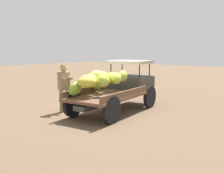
% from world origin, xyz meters
% --- Properties ---
extents(ground_plane, '(60.00, 60.00, 0.00)m').
position_xyz_m(ground_plane, '(0.00, 0.00, 0.00)').
color(ground_plane, brown).
extents(truck, '(4.56, 2.09, 1.88)m').
position_xyz_m(truck, '(0.48, -0.19, 0.96)').
color(truck, '#363430').
rests_on(truck, ground).
extents(farmer, '(0.53, 0.47, 1.77)m').
position_xyz_m(farmer, '(-0.91, 1.22, 1.01)').
color(farmer, '#857550').
rests_on(farmer, ground).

